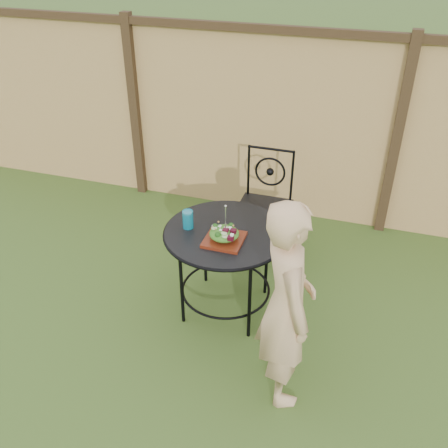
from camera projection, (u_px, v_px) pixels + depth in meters
name	position (u px, v px, depth m)	size (l,w,h in m)	color
ground	(178.00, 353.00, 3.61)	(60.00, 60.00, 0.00)	#204115
fence	(258.00, 122.00, 4.86)	(8.00, 0.12, 1.90)	tan
patio_table	(226.00, 247.00, 3.72)	(0.92, 0.92, 0.72)	black
patio_chair	(265.00, 201.00, 4.46)	(0.46, 0.46, 0.95)	black
diner	(286.00, 305.00, 2.98)	(0.52, 0.34, 1.43)	tan
salad_plate	(224.00, 240.00, 3.53)	(0.27, 0.27, 0.02)	#451509
salad	(224.00, 234.00, 3.50)	(0.21, 0.21, 0.08)	#235614
fork	(226.00, 218.00, 3.43)	(0.01, 0.01, 0.18)	silver
drinking_glass	(188.00, 219.00, 3.65)	(0.08, 0.08, 0.14)	#0B7088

